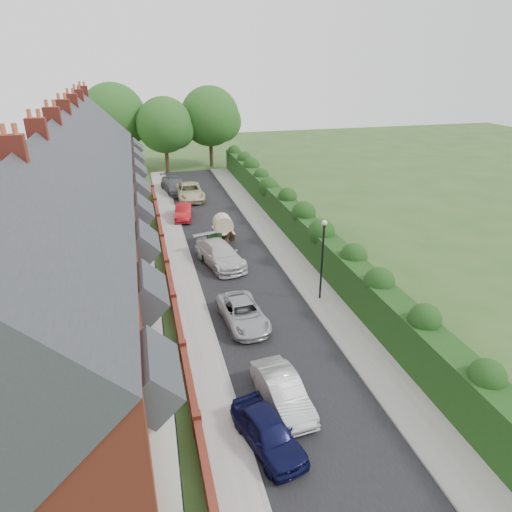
{
  "coord_description": "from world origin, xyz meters",
  "views": [
    {
      "loc": [
        -6.53,
        -18.79,
        13.76
      ],
      "look_at": [
        0.03,
        6.57,
        2.2
      ],
      "focal_mm": 32.0,
      "sensor_mm": 36.0,
      "label": 1
    }
  ],
  "objects_px": {
    "car_silver_a": "(282,391)",
    "car_beige": "(189,192)",
    "car_grey": "(175,185)",
    "car_red": "(184,212)",
    "car_green": "(214,245)",
    "car_white": "(220,254)",
    "horse_cart": "(223,228)",
    "horse": "(228,245)",
    "lamppost": "(323,250)",
    "car_silver_b": "(243,313)",
    "car_navy": "(268,432)"
  },
  "relations": [
    {
      "from": "horse",
      "to": "horse_cart",
      "type": "relative_size",
      "value": 0.55
    },
    {
      "from": "car_beige",
      "to": "car_grey",
      "type": "height_order",
      "value": "car_grey"
    },
    {
      "from": "car_white",
      "to": "car_grey",
      "type": "xyz_separation_m",
      "value": [
        -1.36,
        19.8,
        0.01
      ]
    },
    {
      "from": "lamppost",
      "to": "horse",
      "type": "height_order",
      "value": "lamppost"
    },
    {
      "from": "car_white",
      "to": "horse",
      "type": "xyz_separation_m",
      "value": [
        0.95,
        1.61,
        -0.01
      ]
    },
    {
      "from": "car_silver_a",
      "to": "lamppost",
      "type": "bearing_deg",
      "value": 52.83
    },
    {
      "from": "car_white",
      "to": "horse_cart",
      "type": "relative_size",
      "value": 1.62
    },
    {
      "from": "lamppost",
      "to": "car_beige",
      "type": "distance_m",
      "value": 24.08
    },
    {
      "from": "car_silver_b",
      "to": "car_grey",
      "type": "height_order",
      "value": "car_grey"
    },
    {
      "from": "car_white",
      "to": "lamppost",
      "type": "bearing_deg",
      "value": -66.79
    },
    {
      "from": "car_green",
      "to": "horse_cart",
      "type": "bearing_deg",
      "value": 72.34
    },
    {
      "from": "car_grey",
      "to": "car_white",
      "type": "bearing_deg",
      "value": -95.53
    },
    {
      "from": "car_navy",
      "to": "car_grey",
      "type": "distance_m",
      "value": 36.6
    },
    {
      "from": "car_grey",
      "to": "horse",
      "type": "xyz_separation_m",
      "value": [
        2.31,
        -18.19,
        -0.01
      ]
    },
    {
      "from": "car_red",
      "to": "car_beige",
      "type": "xyz_separation_m",
      "value": [
        1.28,
        6.08,
        0.13
      ]
    },
    {
      "from": "car_navy",
      "to": "horse",
      "type": "distance_m",
      "value": 18.54
    },
    {
      "from": "car_grey",
      "to": "car_silver_b",
      "type": "bearing_deg",
      "value": -97.01
    },
    {
      "from": "car_red",
      "to": "car_beige",
      "type": "height_order",
      "value": "car_beige"
    },
    {
      "from": "car_silver_b",
      "to": "car_grey",
      "type": "bearing_deg",
      "value": 87.95
    },
    {
      "from": "car_silver_a",
      "to": "car_beige",
      "type": "xyz_separation_m",
      "value": [
        -0.12,
        31.6,
        0.1
      ]
    },
    {
      "from": "car_navy",
      "to": "car_green",
      "type": "height_order",
      "value": "car_green"
    },
    {
      "from": "car_navy",
      "to": "horse",
      "type": "relative_size",
      "value": 2.13
    },
    {
      "from": "car_navy",
      "to": "car_white",
      "type": "bearing_deg",
      "value": 71.85
    },
    {
      "from": "car_grey",
      "to": "car_beige",
      "type": "bearing_deg",
      "value": -77.04
    },
    {
      "from": "horse_cart",
      "to": "horse",
      "type": "bearing_deg",
      "value": -90.0
    },
    {
      "from": "car_silver_a",
      "to": "car_grey",
      "type": "height_order",
      "value": "car_grey"
    },
    {
      "from": "car_green",
      "to": "lamppost",
      "type": "bearing_deg",
      "value": -45.99
    },
    {
      "from": "car_beige",
      "to": "horse_cart",
      "type": "relative_size",
      "value": 1.69
    },
    {
      "from": "car_red",
      "to": "lamppost",
      "type": "bearing_deg",
      "value": -61.06
    },
    {
      "from": "car_silver_b",
      "to": "car_navy",
      "type": "bearing_deg",
      "value": -101.33
    },
    {
      "from": "car_navy",
      "to": "car_white",
      "type": "distance_m",
      "value": 16.84
    },
    {
      "from": "car_beige",
      "to": "car_silver_a",
      "type": "bearing_deg",
      "value": -90.59
    },
    {
      "from": "car_navy",
      "to": "car_silver_a",
      "type": "bearing_deg",
      "value": 44.75
    },
    {
      "from": "car_grey",
      "to": "car_navy",
      "type": "bearing_deg",
      "value": -99.23
    },
    {
      "from": "car_white",
      "to": "horse_cart",
      "type": "bearing_deg",
      "value": 61.45
    },
    {
      "from": "horse_cart",
      "to": "car_green",
      "type": "bearing_deg",
      "value": -121.32
    },
    {
      "from": "car_beige",
      "to": "horse_cart",
      "type": "distance_m",
      "value": 13.22
    },
    {
      "from": "lamppost",
      "to": "horse_cart",
      "type": "distance_m",
      "value": 11.17
    },
    {
      "from": "car_white",
      "to": "car_red",
      "type": "bearing_deg",
      "value": 83.51
    },
    {
      "from": "car_beige",
      "to": "horse_cart",
      "type": "bearing_deg",
      "value": -86.16
    },
    {
      "from": "lamppost",
      "to": "car_grey",
      "type": "height_order",
      "value": "lamppost"
    },
    {
      "from": "lamppost",
      "to": "car_red",
      "type": "height_order",
      "value": "lamppost"
    },
    {
      "from": "car_green",
      "to": "horse",
      "type": "xyz_separation_m",
      "value": [
        0.99,
        -0.4,
        0.07
      ]
    },
    {
      "from": "car_silver_b",
      "to": "car_green",
      "type": "relative_size",
      "value": 1.1
    },
    {
      "from": "car_red",
      "to": "car_green",
      "type": "bearing_deg",
      "value": -72.47
    },
    {
      "from": "lamppost",
      "to": "car_white",
      "type": "height_order",
      "value": "lamppost"
    },
    {
      "from": "car_silver_a",
      "to": "car_silver_b",
      "type": "distance_m",
      "value": 6.73
    },
    {
      "from": "lamppost",
      "to": "car_grey",
      "type": "bearing_deg",
      "value": 103.55
    },
    {
      "from": "lamppost",
      "to": "car_silver_a",
      "type": "distance_m",
      "value": 9.95
    },
    {
      "from": "car_beige",
      "to": "car_silver_b",
      "type": "bearing_deg",
      "value": -90.91
    }
  ]
}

